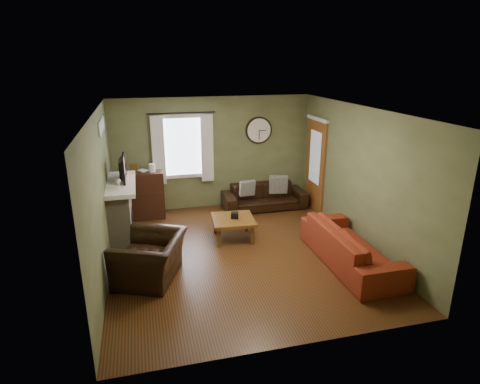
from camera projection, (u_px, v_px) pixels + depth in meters
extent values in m
cube|color=#412410|center=(240.00, 253.00, 7.37)|extent=(4.60, 5.20, 0.00)
cube|color=white|center=(240.00, 110.00, 6.55)|extent=(4.60, 5.20, 0.00)
cube|color=#5F663F|center=(101.00, 196.00, 6.43)|extent=(0.00, 5.20, 2.60)
cube|color=#5F663F|center=(359.00, 177.00, 7.49)|extent=(0.00, 5.20, 2.60)
cube|color=#5F663F|center=(213.00, 153.00, 9.35)|extent=(4.60, 0.00, 2.60)
cube|color=#5F663F|center=(296.00, 253.00, 4.57)|extent=(4.60, 0.00, 2.60)
cube|color=tan|center=(121.00, 213.00, 7.77)|extent=(0.40, 1.40, 1.10)
cube|color=black|center=(132.00, 224.00, 7.89)|extent=(0.04, 0.60, 0.55)
cube|color=white|center=(119.00, 184.00, 7.59)|extent=(0.58, 1.60, 0.08)
imported|color=black|center=(120.00, 171.00, 7.67)|extent=(0.08, 0.60, 0.35)
cube|color=#994C3F|center=(124.00, 168.00, 7.67)|extent=(0.02, 0.62, 0.36)
cylinder|color=white|center=(100.00, 129.00, 6.87)|extent=(0.28, 0.28, 0.03)
cylinder|color=white|center=(101.00, 126.00, 7.19)|extent=(0.28, 0.28, 0.03)
cylinder|color=white|center=(103.00, 123.00, 7.51)|extent=(0.28, 0.28, 0.03)
cylinder|color=black|center=(181.00, 113.00, 8.77)|extent=(0.03, 0.03, 1.50)
cube|color=white|center=(158.00, 151.00, 8.91)|extent=(0.28, 0.04, 1.55)
cube|color=white|center=(207.00, 148.00, 9.16)|extent=(0.28, 0.04, 1.55)
cube|color=brown|center=(316.00, 166.00, 9.27)|extent=(0.05, 0.90, 2.10)
imported|color=#5A3713|center=(140.00, 176.00, 8.76)|extent=(0.29, 0.30, 0.02)
imported|color=black|center=(264.00, 196.00, 9.53)|extent=(1.96, 0.77, 0.57)
cube|color=gray|center=(247.00, 188.00, 9.27)|extent=(0.36, 0.14, 0.36)
cube|color=gray|center=(278.00, 185.00, 9.55)|extent=(0.45, 0.21, 0.43)
imported|color=maroon|center=(351.00, 246.00, 6.90)|extent=(0.90, 2.30, 0.67)
imported|color=black|center=(150.00, 258.00, 6.42)|extent=(1.33, 1.41, 0.73)
cube|color=black|center=(235.00, 219.00, 7.87)|extent=(0.17, 0.17, 0.11)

